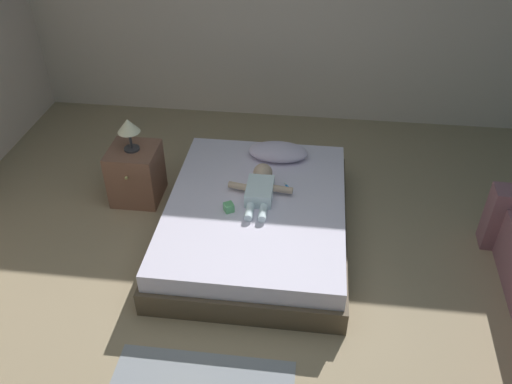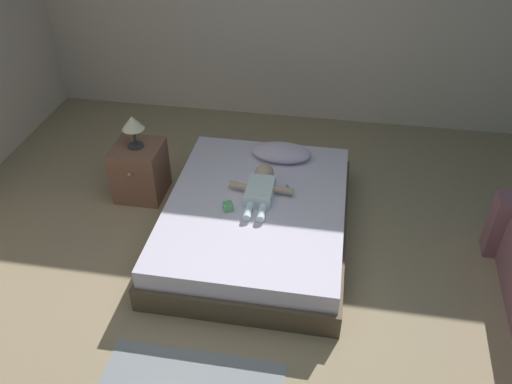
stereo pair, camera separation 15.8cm
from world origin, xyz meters
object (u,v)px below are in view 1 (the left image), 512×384
(nightstand, at_px, (136,174))
(toy_block, at_px, (229,207))
(baby, at_px, (260,187))
(lamp, at_px, (128,127))
(bed, at_px, (256,219))
(toothbrush, at_px, (288,187))
(pillow, at_px, (278,152))

(nightstand, distance_m, toy_block, 1.11)
(baby, distance_m, lamp, 1.25)
(bed, relative_size, baby, 3.02)
(baby, height_order, toothbrush, baby)
(baby, xyz_separation_m, nightstand, (-1.18, 0.30, -0.17))
(bed, bearing_deg, baby, 79.31)
(pillow, bearing_deg, toy_block, -111.77)
(baby, bearing_deg, pillow, 79.66)
(baby, bearing_deg, bed, -100.69)
(lamp, bearing_deg, nightstand, -90.00)
(nightstand, bearing_deg, lamp, 90.00)
(toy_block, bearing_deg, nightstand, 149.65)
(pillow, height_order, baby, baby)
(bed, xyz_separation_m, nightstand, (-1.15, 0.42, 0.08))
(pillow, distance_m, toy_block, 0.87)
(baby, relative_size, lamp, 2.12)
(nightstand, relative_size, toy_block, 5.34)
(bed, bearing_deg, toothbrush, 41.82)
(baby, height_order, lamp, lamp)
(toy_block, bearing_deg, toothbrush, 39.08)
(bed, height_order, baby, baby)
(nightstand, bearing_deg, pillow, 11.13)
(pillow, distance_m, toothbrush, 0.47)
(toothbrush, bearing_deg, pillow, 105.74)
(bed, height_order, pillow, pillow)
(baby, bearing_deg, lamp, 165.80)
(bed, xyz_separation_m, lamp, (-1.15, 0.42, 0.56))
(toothbrush, height_order, lamp, lamp)
(bed, height_order, toy_block, toy_block)
(bed, distance_m, nightstand, 1.23)
(bed, relative_size, toy_block, 20.00)
(pillow, xyz_separation_m, lamp, (-1.28, -0.25, 0.31))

